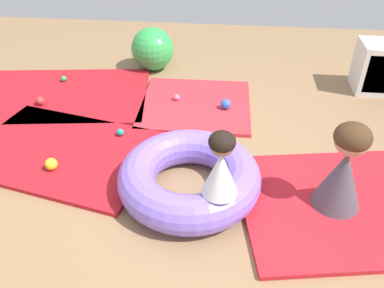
% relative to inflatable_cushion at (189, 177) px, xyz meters
% --- Properties ---
extents(ground_plane, '(8.00, 8.00, 0.00)m').
position_rel_inflatable_cushion_xyz_m(ground_plane, '(-0.11, 0.09, -0.15)').
color(ground_plane, '#93704C').
extents(gym_mat_near_left, '(1.19, 1.15, 0.04)m').
position_rel_inflatable_cushion_xyz_m(gym_mat_near_left, '(-0.09, 1.37, -0.13)').
color(gym_mat_near_left, red).
rests_on(gym_mat_near_left, ground).
extents(gym_mat_front, '(1.88, 1.48, 0.04)m').
position_rel_inflatable_cushion_xyz_m(gym_mat_front, '(-1.20, 0.38, -0.13)').
color(gym_mat_front, '#B21923').
rests_on(gym_mat_front, ground).
extents(gym_mat_far_left, '(2.05, 1.52, 0.04)m').
position_rel_inflatable_cushion_xyz_m(gym_mat_far_left, '(-1.61, 1.42, -0.13)').
color(gym_mat_far_left, '#B21923').
rests_on(gym_mat_far_left, ground).
extents(gym_mat_near_right, '(1.62, 1.48, 0.04)m').
position_rel_inflatable_cushion_xyz_m(gym_mat_near_right, '(1.13, -0.05, -0.13)').
color(gym_mat_near_right, red).
rests_on(gym_mat_near_right, ground).
extents(inflatable_cushion, '(1.13, 1.13, 0.30)m').
position_rel_inflatable_cushion_xyz_m(inflatable_cushion, '(0.00, 0.00, 0.00)').
color(inflatable_cushion, '#8466E0').
rests_on(inflatable_cushion, ground).
extents(child_in_white, '(0.34, 0.34, 0.50)m').
position_rel_inflatable_cushion_xyz_m(child_in_white, '(0.25, -0.31, 0.39)').
color(child_in_white, white).
rests_on(child_in_white, inflatable_cushion).
extents(adult_seated, '(0.50, 0.50, 0.71)m').
position_rel_inflatable_cushion_xyz_m(adult_seated, '(1.13, -0.05, 0.24)').
color(adult_seated, '#4C4751').
rests_on(adult_seated, gym_mat_near_right).
extents(play_ball_pink, '(0.07, 0.07, 0.07)m').
position_rel_inflatable_cushion_xyz_m(play_ball_pink, '(-0.30, 1.41, -0.07)').
color(play_ball_pink, pink).
rests_on(play_ball_pink, gym_mat_near_left).
extents(play_ball_red, '(0.10, 0.10, 0.10)m').
position_rel_inflatable_cushion_xyz_m(play_ball_red, '(-1.74, 1.15, -0.06)').
color(play_ball_red, red).
rests_on(play_ball_red, gym_mat_far_left).
extents(play_ball_teal, '(0.07, 0.07, 0.07)m').
position_rel_inflatable_cushion_xyz_m(play_ball_teal, '(-0.74, 0.67, -0.08)').
color(play_ball_teal, teal).
rests_on(play_ball_teal, gym_mat_front).
extents(play_ball_blue, '(0.11, 0.11, 0.11)m').
position_rel_inflatable_cushion_xyz_m(play_ball_blue, '(0.24, 1.29, -0.06)').
color(play_ball_blue, blue).
rests_on(play_ball_blue, gym_mat_near_left).
extents(play_ball_yellow, '(0.11, 0.11, 0.11)m').
position_rel_inflatable_cushion_xyz_m(play_ball_yellow, '(-1.19, 0.11, -0.06)').
color(play_ball_yellow, yellow).
rests_on(play_ball_yellow, gym_mat_front).
extents(play_ball_green, '(0.07, 0.07, 0.07)m').
position_rel_inflatable_cushion_xyz_m(play_ball_green, '(-1.70, 1.73, -0.08)').
color(play_ball_green, green).
rests_on(play_ball_green, gym_mat_far_left).
extents(exercise_ball_large, '(0.53, 0.53, 0.53)m').
position_rel_inflatable_cushion_xyz_m(exercise_ball_large, '(-0.72, 2.28, 0.12)').
color(exercise_ball_large, green).
rests_on(exercise_ball_large, ground).
extents(storage_cube, '(0.44, 0.44, 0.56)m').
position_rel_inflatable_cushion_xyz_m(storage_cube, '(1.92, 1.97, 0.13)').
color(storage_cube, silver).
rests_on(storage_cube, ground).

